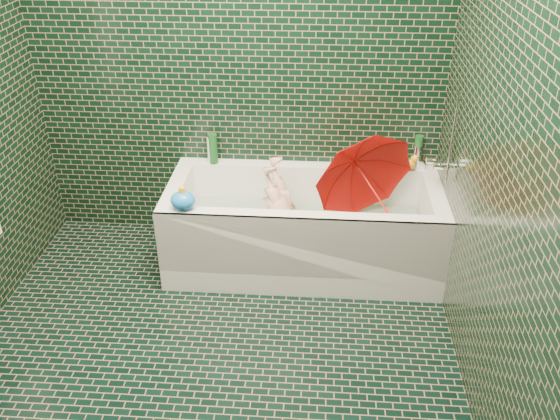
# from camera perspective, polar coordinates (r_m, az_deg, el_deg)

# --- Properties ---
(floor) EXTENTS (2.80, 2.80, 0.00)m
(floor) POSITION_cam_1_polar(r_m,az_deg,el_deg) (3.19, -6.97, -15.23)
(floor) COLOR black
(floor) RESTS_ON ground
(wall_back) EXTENTS (2.80, 0.00, 2.80)m
(wall_back) POSITION_cam_1_polar(r_m,az_deg,el_deg) (3.76, -4.28, 14.59)
(wall_back) COLOR black
(wall_back) RESTS_ON floor
(wall_right) EXTENTS (0.00, 2.80, 2.80)m
(wall_right) POSITION_cam_1_polar(r_m,az_deg,el_deg) (2.52, 21.52, 4.36)
(wall_right) COLOR black
(wall_right) RESTS_ON floor
(bathtub) EXTENTS (1.70, 0.75, 0.55)m
(bathtub) POSITION_cam_1_polar(r_m,az_deg,el_deg) (3.79, 2.25, -2.48)
(bathtub) COLOR white
(bathtub) RESTS_ON floor
(bath_mat) EXTENTS (1.35, 0.47, 0.01)m
(bath_mat) POSITION_cam_1_polar(r_m,az_deg,el_deg) (3.84, 2.24, -3.03)
(bath_mat) COLOR green
(bath_mat) RESTS_ON bathtub
(water) EXTENTS (1.48, 0.53, 0.00)m
(water) POSITION_cam_1_polar(r_m,az_deg,el_deg) (3.76, 2.28, -1.20)
(water) COLOR silver
(water) RESTS_ON bathtub
(faucet) EXTENTS (0.18, 0.19, 0.55)m
(faucet) POSITION_cam_1_polar(r_m,az_deg,el_deg) (3.60, 15.53, 4.69)
(faucet) COLOR silver
(faucet) RESTS_ON wall_right
(child) EXTENTS (0.86, 0.49, 0.37)m
(child) POSITION_cam_1_polar(r_m,az_deg,el_deg) (3.77, 0.49, -0.95)
(child) COLOR #E0A48C
(child) RESTS_ON bathtub
(umbrella) EXTENTS (0.91, 0.93, 0.87)m
(umbrella) POSITION_cam_1_polar(r_m,az_deg,el_deg) (3.59, 8.78, 2.17)
(umbrella) COLOR red
(umbrella) RESTS_ON bathtub
(soap_bottle_a) EXTENTS (0.10, 0.10, 0.26)m
(soap_bottle_a) POSITION_cam_1_polar(r_m,az_deg,el_deg) (3.95, 13.18, 3.78)
(soap_bottle_a) COLOR white
(soap_bottle_a) RESTS_ON bathtub
(soap_bottle_b) EXTENTS (0.10, 0.10, 0.19)m
(soap_bottle_b) POSITION_cam_1_polar(r_m,az_deg,el_deg) (3.96, 12.89, 3.89)
(soap_bottle_b) COLOR #522079
(soap_bottle_b) RESTS_ON bathtub
(soap_bottle_c) EXTENTS (0.17, 0.17, 0.16)m
(soap_bottle_c) POSITION_cam_1_polar(r_m,az_deg,el_deg) (3.97, 13.18, 3.90)
(soap_bottle_c) COLOR #154A1D
(soap_bottle_c) RESTS_ON bathtub
(bottle_right_tall) EXTENTS (0.06, 0.06, 0.22)m
(bottle_right_tall) POSITION_cam_1_polar(r_m,az_deg,el_deg) (3.94, 13.13, 5.48)
(bottle_right_tall) COLOR #154A1D
(bottle_right_tall) RESTS_ON bathtub
(bottle_right_pump) EXTENTS (0.06, 0.06, 0.16)m
(bottle_right_pump) POSITION_cam_1_polar(r_m,az_deg,el_deg) (3.94, 13.04, 4.99)
(bottle_right_pump) COLOR silver
(bottle_right_pump) RESTS_ON bathtub
(bottle_left_tall) EXTENTS (0.06, 0.06, 0.20)m
(bottle_left_tall) POSITION_cam_1_polar(r_m,az_deg,el_deg) (3.93, -6.48, 5.88)
(bottle_left_tall) COLOR #154A1D
(bottle_left_tall) RESTS_ON bathtub
(bottle_left_short) EXTENTS (0.07, 0.07, 0.18)m
(bottle_left_short) POSITION_cam_1_polar(r_m,az_deg,el_deg) (3.94, -6.62, 5.73)
(bottle_left_short) COLOR white
(bottle_left_short) RESTS_ON bathtub
(rubber_duck) EXTENTS (0.12, 0.08, 0.10)m
(rubber_duck) POSITION_cam_1_polar(r_m,az_deg,el_deg) (3.92, 12.36, 4.40)
(rubber_duck) COLOR #FAAB19
(rubber_duck) RESTS_ON bathtub
(bath_toy) EXTENTS (0.15, 0.12, 0.14)m
(bath_toy) POSITION_cam_1_polar(r_m,az_deg,el_deg) (3.42, -9.34, 0.93)
(bath_toy) COLOR blue
(bath_toy) RESTS_ON bathtub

